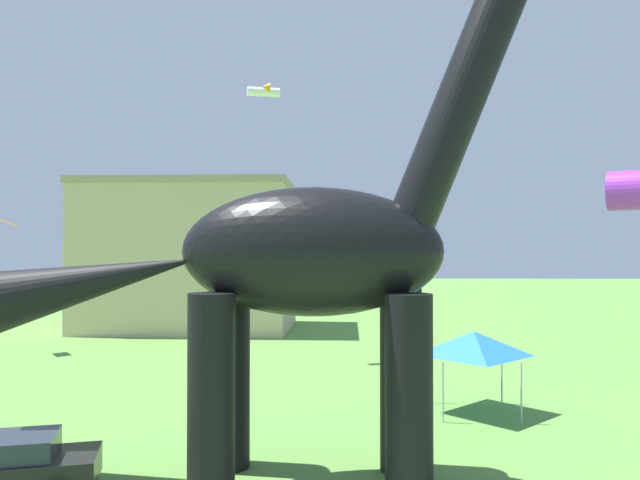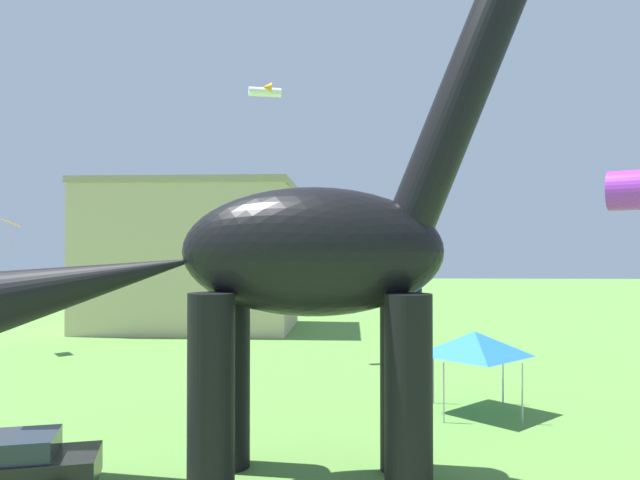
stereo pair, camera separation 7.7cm
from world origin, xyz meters
The scene contains 6 objects.
dinosaur_sculpture centered at (-1.17, 5.62, 5.97)m, with size 15.78×3.34×16.50m.
parked_sedan_left centered at (-8.34, 4.14, 0.81)m, with size 4.53×2.89×1.55m.
festival_canopy_tent centered at (4.49, 12.70, 2.54)m, with size 3.15×3.15×3.00m.
kite_apex centered at (-4.77, 22.81, 14.72)m, with size 1.85×1.73×0.52m.
kite_high_left centered at (-20.10, 24.62, 7.62)m, with size 1.65×1.73×1.86m.
background_building_block centered at (-12.29, 36.18, 5.61)m, with size 15.59×10.47×11.19m.
Camera 1 is at (-0.13, -10.07, 6.00)m, focal length 34.11 mm.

